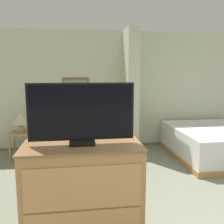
{
  "coord_description": "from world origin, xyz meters",
  "views": [
    {
      "loc": [
        -1.16,
        -1.75,
        1.69
      ],
      "look_at": [
        -0.6,
        2.28,
        1.05
      ],
      "focal_mm": 40.0,
      "sensor_mm": 36.0,
      "label": 1
    }
  ],
  "objects": [
    {
      "name": "bed",
      "position": [
        1.6,
        2.8,
        0.3
      ],
      "size": [
        1.73,
        1.92,
        0.59
      ],
      "color": "#B27F4C",
      "rests_on": "ground_plane"
    },
    {
      "name": "side_table",
      "position": [
        -2.29,
        3.3,
        0.44
      ],
      "size": [
        0.44,
        0.44,
        0.53
      ],
      "color": "#B27F4C",
      "rests_on": "ground_plane"
    },
    {
      "name": "tv",
      "position": [
        -1.13,
        0.59,
        1.31
      ],
      "size": [
        1.0,
        0.16,
        0.59
      ],
      "color": "black",
      "rests_on": "tv_dresser"
    },
    {
      "name": "couch",
      "position": [
        -1.19,
        3.38,
        0.32
      ],
      "size": [
        1.84,
        0.84,
        0.88
      ],
      "color": "tan",
      "rests_on": "ground_plane"
    },
    {
      "name": "table_lamp",
      "position": [
        -2.29,
        3.3,
        0.79
      ],
      "size": [
        0.3,
        0.3,
        0.4
      ],
      "color": "tan",
      "rests_on": "side_table"
    },
    {
      "name": "wall_partition_pillar",
      "position": [
        -0.03,
        3.47,
        1.3
      ],
      "size": [
        0.24,
        0.66,
        2.6
      ],
      "color": "beige",
      "rests_on": "ground_plane"
    },
    {
      "name": "wall_back",
      "position": [
        -0.0,
        3.86,
        1.29
      ],
      "size": [
        7.27,
        0.16,
        2.6
      ],
      "color": "beige",
      "rests_on": "ground_plane"
    },
    {
      "name": "coffee_table",
      "position": [
        -1.15,
        2.33,
        0.37
      ],
      "size": [
        0.65,
        0.55,
        0.43
      ],
      "color": "#B27F4C",
      "rests_on": "ground_plane"
    },
    {
      "name": "tv_dresser",
      "position": [
        -1.13,
        0.59,
        0.5
      ],
      "size": [
        1.16,
        0.56,
        1.01
      ],
      "color": "#B27F4C",
      "rests_on": "ground_plane"
    }
  ]
}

